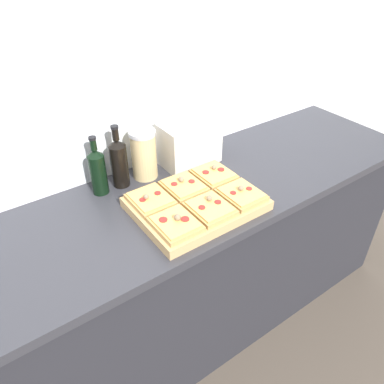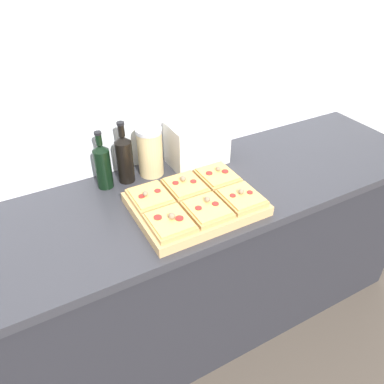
{
  "view_description": "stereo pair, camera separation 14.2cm",
  "coord_description": "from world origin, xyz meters",
  "px_view_note": "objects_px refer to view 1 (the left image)",
  "views": [
    {
      "loc": [
        -0.65,
        -0.77,
        1.86
      ],
      "look_at": [
        0.06,
        0.24,
        0.98
      ],
      "focal_mm": 35.0,
      "sensor_mm": 36.0,
      "label": 1
    },
    {
      "loc": [
        -0.53,
        -0.85,
        1.86
      ],
      "look_at": [
        0.06,
        0.24,
        0.98
      ],
      "focal_mm": 35.0,
      "sensor_mm": 36.0,
      "label": 2
    }
  ],
  "objects_px": {
    "grain_jar_tall": "(144,154)",
    "cutting_board": "(196,204)",
    "olive_oil_bottle": "(98,171)",
    "toaster_oven": "(189,143)",
    "wine_bottle": "(119,162)"
  },
  "relations": [
    {
      "from": "cutting_board",
      "to": "grain_jar_tall",
      "type": "height_order",
      "value": "grain_jar_tall"
    },
    {
      "from": "olive_oil_bottle",
      "to": "wine_bottle",
      "type": "height_order",
      "value": "wine_bottle"
    },
    {
      "from": "cutting_board",
      "to": "olive_oil_bottle",
      "type": "height_order",
      "value": "olive_oil_bottle"
    },
    {
      "from": "grain_jar_tall",
      "to": "cutting_board",
      "type": "bearing_deg",
      "value": -81.18
    },
    {
      "from": "wine_bottle",
      "to": "toaster_oven",
      "type": "xyz_separation_m",
      "value": [
        0.36,
        -0.01,
        -0.01
      ]
    },
    {
      "from": "wine_bottle",
      "to": "grain_jar_tall",
      "type": "bearing_deg",
      "value": -0.0
    },
    {
      "from": "wine_bottle",
      "to": "grain_jar_tall",
      "type": "relative_size",
      "value": 1.25
    },
    {
      "from": "cutting_board",
      "to": "wine_bottle",
      "type": "relative_size",
      "value": 1.74
    },
    {
      "from": "olive_oil_bottle",
      "to": "toaster_oven",
      "type": "relative_size",
      "value": 0.9
    },
    {
      "from": "grain_jar_tall",
      "to": "toaster_oven",
      "type": "relative_size",
      "value": 0.77
    },
    {
      "from": "grain_jar_tall",
      "to": "toaster_oven",
      "type": "distance_m",
      "value": 0.24
    },
    {
      "from": "wine_bottle",
      "to": "toaster_oven",
      "type": "relative_size",
      "value": 0.97
    },
    {
      "from": "wine_bottle",
      "to": "grain_jar_tall",
      "type": "xyz_separation_m",
      "value": [
        0.12,
        -0.0,
        -0.0
      ]
    },
    {
      "from": "cutting_board",
      "to": "grain_jar_tall",
      "type": "relative_size",
      "value": 2.18
    },
    {
      "from": "cutting_board",
      "to": "wine_bottle",
      "type": "xyz_separation_m",
      "value": [
        -0.17,
        0.33,
        0.1
      ]
    }
  ]
}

